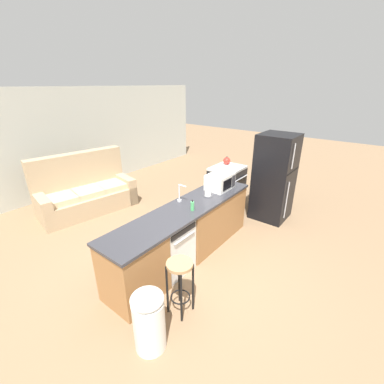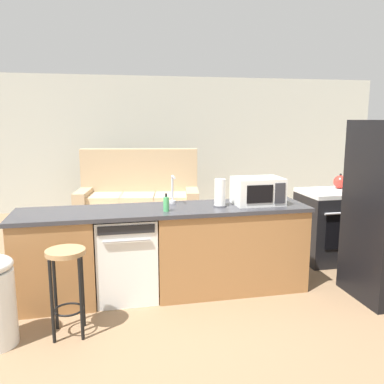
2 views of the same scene
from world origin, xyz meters
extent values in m
plane|color=#896B4C|center=(0.00, 0.00, 0.00)|extent=(24.00, 24.00, 0.00)
cube|color=beige|center=(0.30, 4.20, 1.30)|extent=(10.00, 0.06, 2.60)
cube|color=#9E6B3D|center=(-0.93, 0.00, 0.43)|extent=(0.75, 0.62, 0.86)
cube|color=#9E6B3D|center=(0.83, 0.00, 0.43)|extent=(1.55, 0.62, 0.86)
cube|color=#333338|center=(0.15, 0.00, 0.88)|extent=(2.94, 0.66, 0.04)
cube|color=#3F2A18|center=(0.15, 0.00, 0.04)|extent=(2.86, 0.56, 0.08)
cube|color=white|center=(-0.25, 0.00, 0.42)|extent=(0.58, 0.58, 0.84)
cube|color=black|center=(-0.25, -0.30, 0.78)|extent=(0.52, 0.01, 0.08)
cylinder|color=#B2B2B7|center=(-0.25, -0.31, 0.68)|extent=(0.44, 0.02, 0.02)
cube|color=black|center=(2.35, 0.55, 0.42)|extent=(0.76, 0.64, 0.85)
cube|color=black|center=(2.35, 0.22, 0.47)|extent=(0.53, 0.01, 0.43)
cylinder|color=silver|center=(2.35, 0.20, 0.70)|extent=(0.61, 0.03, 0.03)
cube|color=white|center=(2.35, 0.55, 0.88)|extent=(0.76, 0.64, 0.05)
torus|color=black|center=(2.18, 0.42, 0.89)|extent=(0.16, 0.16, 0.01)
torus|color=black|center=(2.52, 0.42, 0.89)|extent=(0.16, 0.16, 0.01)
torus|color=black|center=(2.18, 0.68, 0.89)|extent=(0.16, 0.16, 0.01)
torus|color=black|center=(2.52, 0.68, 0.89)|extent=(0.16, 0.16, 0.01)
cube|color=white|center=(1.13, 0.00, 1.04)|extent=(0.50, 0.36, 0.28)
cube|color=black|center=(1.09, -0.18, 1.04)|extent=(0.27, 0.01, 0.18)
cube|color=#2D2D33|center=(1.30, -0.18, 1.04)|extent=(0.11, 0.01, 0.21)
cylinder|color=silver|center=(0.26, 0.22, 0.92)|extent=(0.07, 0.07, 0.03)
cylinder|color=silver|center=(0.26, 0.22, 1.06)|extent=(0.02, 0.02, 0.26)
cylinder|color=silver|center=(0.26, 0.15, 1.19)|extent=(0.02, 0.14, 0.02)
cylinder|color=#4C4C51|center=(0.71, -0.03, 0.91)|extent=(0.14, 0.14, 0.01)
cylinder|color=white|center=(0.71, -0.03, 1.05)|extent=(0.11, 0.11, 0.27)
cylinder|color=#4CB266|center=(0.14, -0.14, 0.97)|extent=(0.06, 0.06, 0.14)
cylinder|color=black|center=(0.14, -0.14, 1.06)|extent=(0.02, 0.02, 0.04)
sphere|color=red|center=(2.52, 0.68, 0.99)|extent=(0.17, 0.17, 0.17)
sphere|color=black|center=(2.52, 0.68, 1.08)|extent=(0.03, 0.03, 0.03)
cone|color=red|center=(2.60, 0.68, 1.00)|extent=(0.08, 0.04, 0.06)
cylinder|color=tan|center=(-0.76, -0.65, 0.72)|extent=(0.32, 0.32, 0.04)
cylinder|color=black|center=(-0.87, -0.76, 0.35)|extent=(0.03, 0.03, 0.70)
cylinder|color=black|center=(-0.65, -0.76, 0.35)|extent=(0.03, 0.03, 0.70)
cylinder|color=black|center=(-0.87, -0.54, 0.35)|extent=(0.03, 0.03, 0.70)
cylinder|color=black|center=(-0.65, -0.54, 0.35)|extent=(0.03, 0.03, 0.70)
torus|color=black|center=(-0.76, -0.65, 0.22)|extent=(0.25, 0.25, 0.02)
cube|color=tan|center=(0.10, 2.78, 0.21)|extent=(2.13, 1.23, 0.42)
cube|color=tan|center=(0.16, 3.11, 0.64)|extent=(2.01, 0.58, 1.27)
cube|color=tan|center=(-0.78, 2.94, 0.31)|extent=(0.35, 0.92, 0.62)
cube|color=tan|center=(0.99, 2.63, 0.31)|extent=(0.35, 0.92, 0.62)
cube|color=beige|center=(-0.45, 2.83, 0.48)|extent=(0.66, 0.72, 0.12)
cube|color=beige|center=(0.10, 2.73, 0.48)|extent=(0.66, 0.72, 0.12)
cube|color=beige|center=(0.64, 2.64, 0.48)|extent=(0.66, 0.72, 0.12)
camera|label=1|loc=(-2.58, -2.25, 2.67)|focal=24.00mm
camera|label=2|loc=(-0.41, -3.94, 1.79)|focal=38.00mm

